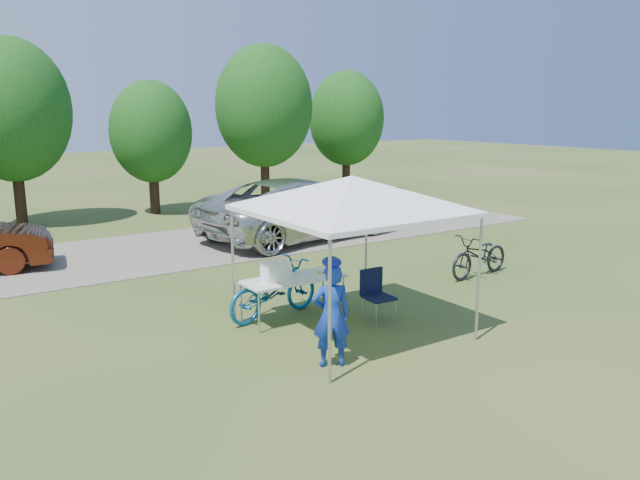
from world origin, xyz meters
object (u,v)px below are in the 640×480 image
(bike_dark, at_px, (480,255))
(minivan, at_px, (301,208))
(bike_blue, at_px, (274,289))
(folding_chair, at_px, (375,290))
(folding_table, at_px, (293,280))
(cooler, at_px, (276,271))
(cyclist, at_px, (331,316))

(bike_dark, xyz_separation_m, minivan, (-1.05, 6.07, 0.40))
(minivan, bearing_deg, bike_blue, 135.38)
(folding_chair, height_order, minivan, minivan)
(folding_table, height_order, folding_chair, folding_chair)
(folding_chair, xyz_separation_m, bike_dark, (3.93, 1.02, -0.06))
(folding_table, bearing_deg, minivan, 56.56)
(cooler, relative_size, bike_dark, 0.25)
(bike_blue, bearing_deg, cooler, 147.43)
(cooler, distance_m, bike_dark, 5.52)
(folding_table, bearing_deg, bike_dark, 1.25)
(folding_table, distance_m, minivan, 7.41)
(bike_blue, distance_m, minivan, 7.32)
(folding_chair, xyz_separation_m, cyclist, (-1.86, -1.25, 0.22))
(folding_chair, height_order, bike_blue, bike_blue)
(folding_chair, bearing_deg, cooler, 152.93)
(cooler, height_order, cyclist, cyclist)
(cooler, bearing_deg, folding_table, -0.00)
(folding_chair, distance_m, bike_blue, 1.88)
(cooler, distance_m, bike_blue, 0.53)
(folding_chair, bearing_deg, bike_blue, 143.45)
(folding_chair, height_order, cyclist, cyclist)
(bike_blue, height_order, minivan, minivan)
(folding_table, bearing_deg, cyclist, -106.83)
(bike_blue, xyz_separation_m, bike_dark, (5.38, -0.18, -0.03))
(bike_blue, bearing_deg, folding_chair, -140.02)
(folding_table, height_order, cooler, cooler)
(folding_chair, distance_m, bike_dark, 4.06)
(folding_table, distance_m, folding_chair, 1.52)
(cooler, bearing_deg, bike_blue, 67.83)
(bike_blue, bearing_deg, minivan, -46.70)
(folding_table, xyz_separation_m, cooler, (-0.36, 0.00, 0.22))
(minivan, bearing_deg, cooler, 135.96)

